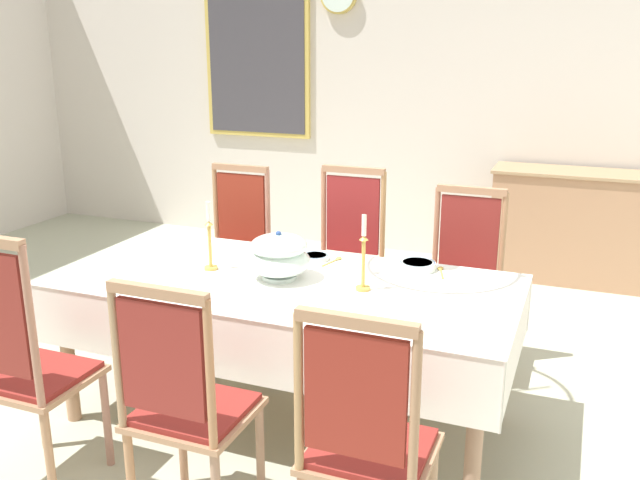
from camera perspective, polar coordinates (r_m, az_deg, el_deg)
The scene contains 19 objects.
ground at distance 3.75m, azimuth -2.66°, elevation -14.56°, with size 8.24×6.15×0.04m, color #B3B69E.
back_wall at distance 6.20m, azimuth 9.33°, elevation 13.05°, with size 8.24×0.08×3.15m, color silver.
dining_table at distance 3.41m, azimuth -3.00°, elevation -4.49°, with size 2.24×1.02×0.76m.
tablecloth at distance 3.41m, azimuth -3.00°, elevation -4.39°, with size 2.26×1.04×0.30m.
chair_south_a at distance 3.18m, azimuth -23.34°, elevation -9.22°, with size 0.44×0.42×1.19m.
chair_north_a at distance 4.56m, azimuth -7.16°, elevation -0.70°, with size 0.44×0.42×1.11m.
chair_south_b at distance 2.74m, azimuth -11.11°, elevation -13.10°, with size 0.44×0.42×1.08m.
chair_north_b at distance 4.25m, azimuth 2.14°, elevation -1.66°, with size 0.44×0.42×1.15m.
chair_south_c at distance 2.47m, azimuth 3.82°, elevation -16.35°, with size 0.44×0.42×1.09m.
chair_north_c at distance 4.08m, azimuth 11.74°, elevation -3.09°, with size 0.44×0.42×1.08m.
soup_tureen at distance 3.36m, azimuth -3.42°, elevation -1.31°, with size 0.31×0.31×0.24m.
candlestick_west at distance 3.53m, azimuth -9.11°, elevation -0.20°, with size 0.07×0.07×0.36m.
candlestick_east at distance 3.20m, azimuth 3.61°, elevation -1.66°, with size 0.07×0.07×0.36m.
bowl_near_left at distance 3.68m, azimuth -0.39°, elevation -1.39°, with size 0.15×0.15×0.03m.
bowl_near_right at distance 3.55m, azimuth 8.06°, elevation -2.06°, with size 0.19×0.19×0.04m.
spoon_primary at distance 3.66m, azimuth 1.35°, elevation -1.62°, with size 0.06×0.17×0.01m.
spoon_secondary at distance 3.56m, azimuth 9.96°, elevation -2.43°, with size 0.06×0.17×0.01m.
sideboard at distance 5.90m, azimuth 20.89°, elevation 1.01°, with size 1.44×0.48×0.90m.
framed_painting at distance 6.69m, azimuth -5.24°, elevation 14.85°, with size 1.06×0.05×1.48m.
Camera 1 is at (1.34, -2.93, 1.90)m, focal length 38.67 mm.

